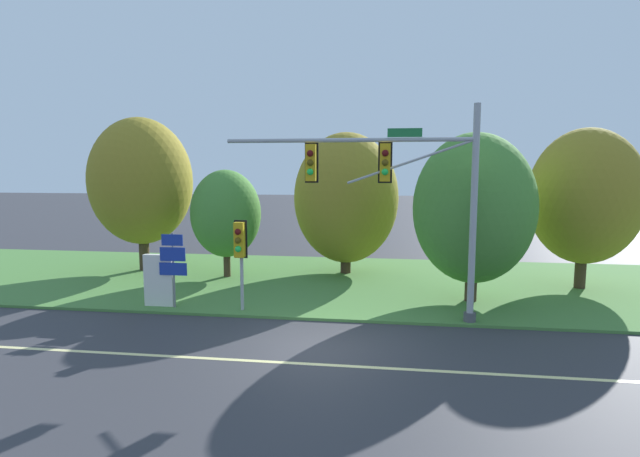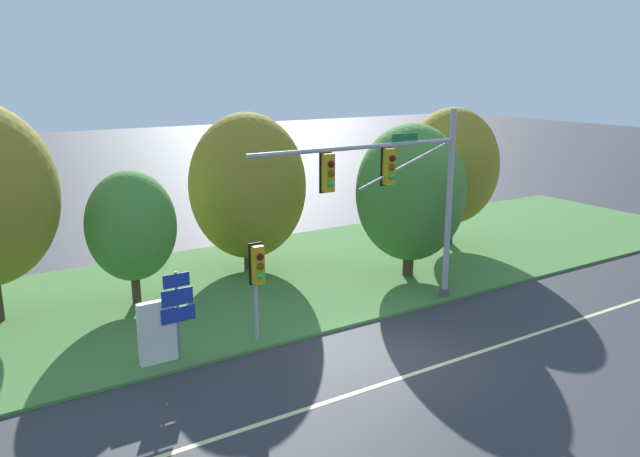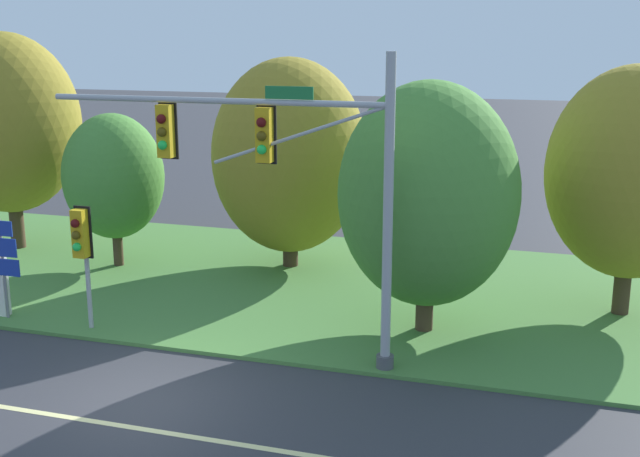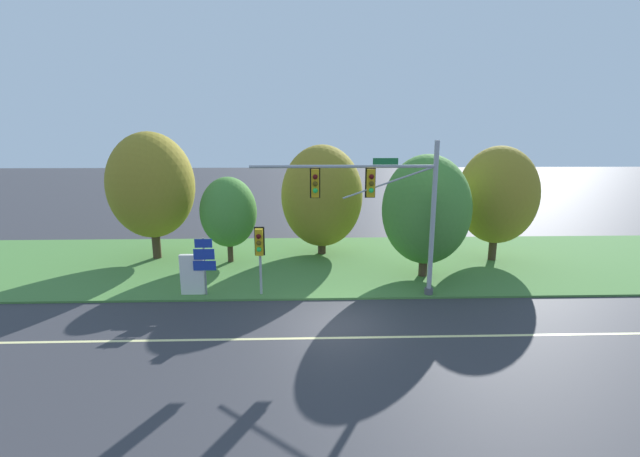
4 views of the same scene
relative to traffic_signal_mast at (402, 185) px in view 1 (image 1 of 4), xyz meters
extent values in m
plane|color=#333338|center=(-2.39, -2.86, -4.57)|extent=(160.00, 160.00, 0.00)
cube|color=beige|center=(-2.39, -4.06, -4.56)|extent=(36.00, 0.16, 0.01)
cube|color=#477A38|center=(-2.39, 5.39, -4.52)|extent=(48.00, 11.50, 0.10)
cylinder|color=#9EA0A5|center=(2.29, 0.00, -0.94)|extent=(0.22, 0.22, 7.05)
cylinder|color=#4C4C51|center=(2.29, 0.00, -4.32)|extent=(0.40, 0.40, 0.30)
cylinder|color=#9EA0A5|center=(-1.78, 0.00, 1.46)|extent=(8.13, 0.14, 0.14)
cylinder|color=#9EA0A5|center=(0.25, 0.00, 0.76)|extent=(4.09, 0.08, 1.48)
cube|color=gold|center=(-0.56, 0.00, 0.73)|extent=(0.34, 0.28, 1.22)
cube|color=black|center=(-0.56, 0.16, 0.73)|extent=(0.46, 0.04, 1.34)
sphere|color=#4C0C0C|center=(-0.56, -0.17, 1.03)|extent=(0.22, 0.22, 0.22)
sphere|color=#51420C|center=(-0.56, -0.17, 0.73)|extent=(0.22, 0.22, 0.22)
sphere|color=green|center=(-0.56, -0.17, 0.43)|extent=(0.22, 0.22, 0.22)
cube|color=gold|center=(-3.00, 0.00, 0.73)|extent=(0.34, 0.28, 1.22)
cube|color=black|center=(-3.00, 0.16, 0.73)|extent=(0.46, 0.04, 1.34)
sphere|color=#4C0C0C|center=(-3.00, -0.17, 1.03)|extent=(0.22, 0.22, 0.22)
sphere|color=#51420C|center=(-3.00, -0.17, 0.73)|extent=(0.22, 0.22, 0.22)
sphere|color=green|center=(-3.00, -0.17, 0.43)|extent=(0.22, 0.22, 0.22)
cube|color=#196B33|center=(0.05, -0.05, 1.68)|extent=(1.10, 0.04, 0.28)
cylinder|color=#9EA0A5|center=(-5.53, 0.26, -2.91)|extent=(0.12, 0.12, 3.12)
cube|color=gold|center=(-5.53, 0.06, -1.91)|extent=(0.34, 0.28, 1.22)
cube|color=black|center=(-5.53, 0.22, -1.91)|extent=(0.46, 0.04, 1.34)
sphere|color=#4C0C0C|center=(-5.53, -0.12, -1.61)|extent=(0.22, 0.22, 0.22)
sphere|color=#51420C|center=(-5.53, -0.12, -1.91)|extent=(0.22, 0.22, 0.22)
sphere|color=green|center=(-5.53, -0.12, -2.21)|extent=(0.22, 0.22, 0.22)
cylinder|color=slate|center=(-8.07, 0.27, -3.11)|extent=(0.08, 0.08, 2.72)
cube|color=#193399|center=(-8.07, 0.24, -2.00)|extent=(0.80, 0.03, 0.41)
cube|color=#193399|center=(-8.07, 0.24, -2.51)|extent=(0.95, 0.03, 0.50)
cube|color=#193399|center=(-8.07, 0.24, -3.05)|extent=(1.04, 0.03, 0.46)
cylinder|color=#423021|center=(-12.41, 6.43, -2.95)|extent=(0.49, 0.49, 3.03)
ellipsoid|color=olive|center=(-12.41, 6.43, -0.08)|extent=(4.92, 4.92, 6.15)
cylinder|color=#423021|center=(-7.85, 5.52, -3.44)|extent=(0.32, 0.32, 2.06)
ellipsoid|color=#478433|center=(-7.85, 5.52, -1.52)|extent=(3.21, 3.21, 4.02)
cylinder|color=#423021|center=(-2.45, 7.12, -3.34)|extent=(0.49, 0.49, 2.25)
ellipsoid|color=olive|center=(-2.45, 7.12, -0.86)|extent=(4.94, 4.94, 6.17)
cylinder|color=#423021|center=(2.72, 2.67, -3.32)|extent=(0.45, 0.45, 2.30)
ellipsoid|color=#478433|center=(2.72, 2.67, -0.93)|extent=(4.49, 4.49, 5.61)
cylinder|color=#423021|center=(7.61, 5.45, -3.15)|extent=(0.45, 0.45, 2.63)
ellipsoid|color=olive|center=(7.61, 5.45, -0.60)|extent=(4.49, 4.49, 5.61)
cube|color=silver|center=(-8.69, 0.38, -3.52)|extent=(1.10, 0.24, 1.90)
cube|color=#4C4C51|center=(-9.09, 0.38, -4.42)|extent=(0.10, 0.20, 0.10)
cube|color=#4C4C51|center=(-8.29, 0.38, -4.42)|extent=(0.10, 0.20, 0.10)
camera|label=1|loc=(-0.38, -16.48, 0.57)|focal=28.00mm
camera|label=2|loc=(-13.63, -16.44, 3.92)|focal=35.00mm
camera|label=3|loc=(5.85, -16.65, 2.99)|focal=45.00mm
camera|label=4|loc=(-3.37, -18.65, 2.87)|focal=24.00mm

